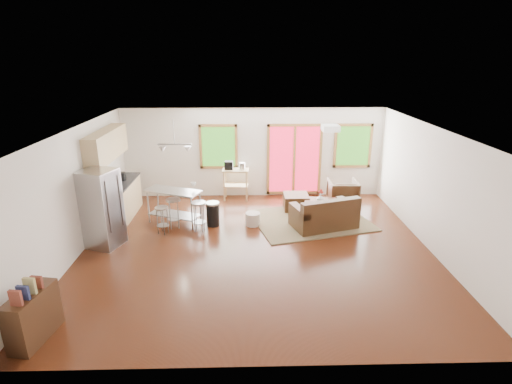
{
  "coord_description": "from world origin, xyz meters",
  "views": [
    {
      "loc": [
        -0.21,
        -7.84,
        4.01
      ],
      "look_at": [
        0.0,
        0.3,
        1.2
      ],
      "focal_mm": 28.0,
      "sensor_mm": 36.0,
      "label": 1
    }
  ],
  "objects_px": {
    "refrigerator": "(102,209)",
    "kitchen_cart": "(235,173)",
    "ottoman": "(296,202)",
    "island": "(174,201)",
    "loveseat": "(325,215)",
    "coffee_table": "(324,203)",
    "armchair": "(343,192)",
    "rug": "(310,220)"
  },
  "relations": [
    {
      "from": "refrigerator",
      "to": "kitchen_cart",
      "type": "xyz_separation_m",
      "value": [
        2.81,
        2.91,
        -0.08
      ]
    },
    {
      "from": "ottoman",
      "to": "kitchen_cart",
      "type": "bearing_deg",
      "value": 151.76
    },
    {
      "from": "ottoman",
      "to": "kitchen_cart",
      "type": "relative_size",
      "value": 0.57
    },
    {
      "from": "island",
      "to": "refrigerator",
      "type": "bearing_deg",
      "value": -138.41
    },
    {
      "from": "ottoman",
      "to": "island",
      "type": "xyz_separation_m",
      "value": [
        -3.14,
        -0.82,
        0.38
      ]
    },
    {
      "from": "loveseat",
      "to": "island",
      "type": "distance_m",
      "value": 3.72
    },
    {
      "from": "coffee_table",
      "to": "refrigerator",
      "type": "xyz_separation_m",
      "value": [
        -5.16,
        -1.57,
        0.51
      ]
    },
    {
      "from": "loveseat",
      "to": "armchair",
      "type": "relative_size",
      "value": 2.11
    },
    {
      "from": "armchair",
      "to": "island",
      "type": "relative_size",
      "value": 0.55
    },
    {
      "from": "kitchen_cart",
      "to": "loveseat",
      "type": "bearing_deg",
      "value": -43.5
    },
    {
      "from": "rug",
      "to": "coffee_table",
      "type": "xyz_separation_m",
      "value": [
        0.4,
        0.34,
        0.34
      ]
    },
    {
      "from": "loveseat",
      "to": "ottoman",
      "type": "distance_m",
      "value": 1.33
    },
    {
      "from": "loveseat",
      "to": "refrigerator",
      "type": "distance_m",
      "value": 5.12
    },
    {
      "from": "loveseat",
      "to": "coffee_table",
      "type": "xyz_separation_m",
      "value": [
        0.13,
        0.77,
        0.03
      ]
    },
    {
      "from": "refrigerator",
      "to": "armchair",
      "type": "bearing_deg",
      "value": 40.82
    },
    {
      "from": "ottoman",
      "to": "refrigerator",
      "type": "height_order",
      "value": "refrigerator"
    },
    {
      "from": "loveseat",
      "to": "ottoman",
      "type": "bearing_deg",
      "value": 96.94
    },
    {
      "from": "rug",
      "to": "ottoman",
      "type": "distance_m",
      "value": 0.85
    },
    {
      "from": "refrigerator",
      "to": "kitchen_cart",
      "type": "bearing_deg",
      "value": 65.09
    },
    {
      "from": "ottoman",
      "to": "rug",
      "type": "bearing_deg",
      "value": -69.88
    },
    {
      "from": "loveseat",
      "to": "rug",
      "type": "bearing_deg",
      "value": 104.11
    },
    {
      "from": "armchair",
      "to": "island",
      "type": "height_order",
      "value": "island"
    },
    {
      "from": "loveseat",
      "to": "kitchen_cart",
      "type": "distance_m",
      "value": 3.1
    },
    {
      "from": "rug",
      "to": "armchair",
      "type": "xyz_separation_m",
      "value": [
        1.06,
        1.09,
        0.39
      ]
    },
    {
      "from": "loveseat",
      "to": "armchair",
      "type": "bearing_deg",
      "value": 44.99
    },
    {
      "from": "loveseat",
      "to": "refrigerator",
      "type": "bearing_deg",
      "value": 171.47
    },
    {
      "from": "coffee_table",
      "to": "kitchen_cart",
      "type": "xyz_separation_m",
      "value": [
        -2.35,
        1.33,
        0.43
      ]
    },
    {
      "from": "loveseat",
      "to": "island",
      "type": "xyz_separation_m",
      "value": [
        -3.69,
        0.39,
        0.28
      ]
    },
    {
      "from": "refrigerator",
      "to": "coffee_table",
      "type": "bearing_deg",
      "value": 36.05
    },
    {
      "from": "rug",
      "to": "armchair",
      "type": "relative_size",
      "value": 3.48
    },
    {
      "from": "armchair",
      "to": "refrigerator",
      "type": "distance_m",
      "value": 6.28
    },
    {
      "from": "coffee_table",
      "to": "island",
      "type": "bearing_deg",
      "value": -174.22
    },
    {
      "from": "kitchen_cart",
      "to": "rug",
      "type": "bearing_deg",
      "value": -40.61
    },
    {
      "from": "armchair",
      "to": "loveseat",
      "type": "bearing_deg",
      "value": 63.13
    },
    {
      "from": "refrigerator",
      "to": "kitchen_cart",
      "type": "height_order",
      "value": "refrigerator"
    },
    {
      "from": "coffee_table",
      "to": "refrigerator",
      "type": "height_order",
      "value": "refrigerator"
    },
    {
      "from": "loveseat",
      "to": "armchair",
      "type": "height_order",
      "value": "loveseat"
    },
    {
      "from": "rug",
      "to": "refrigerator",
      "type": "distance_m",
      "value": 4.99
    },
    {
      "from": "coffee_table",
      "to": "armchair",
      "type": "distance_m",
      "value": 0.99
    },
    {
      "from": "armchair",
      "to": "refrigerator",
      "type": "height_order",
      "value": "refrigerator"
    },
    {
      "from": "rug",
      "to": "island",
      "type": "bearing_deg",
      "value": -179.27
    },
    {
      "from": "armchair",
      "to": "ottoman",
      "type": "bearing_deg",
      "value": 13.55
    }
  ]
}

